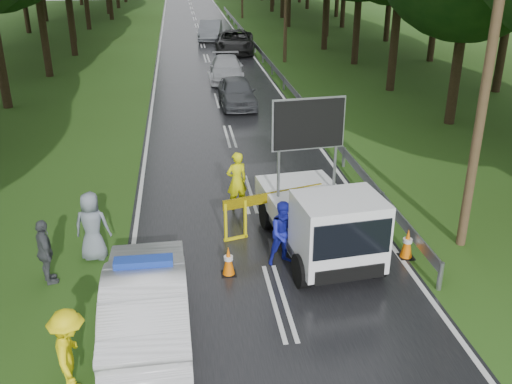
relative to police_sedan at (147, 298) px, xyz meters
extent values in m
plane|color=#2A4814|center=(2.80, 0.63, -0.76)|extent=(160.00, 160.00, 0.00)
cube|color=black|center=(2.80, 30.63, -0.75)|extent=(7.00, 140.00, 0.02)
cylinder|color=gray|center=(6.50, 0.63, -0.41)|extent=(0.12, 0.12, 0.70)
cube|color=gray|center=(6.50, 30.63, -0.21)|extent=(0.05, 60.00, 0.30)
cylinder|color=#463820|center=(8.00, 2.63, 4.24)|extent=(0.24, 0.24, 10.00)
imported|color=silver|center=(0.00, 0.00, 0.00)|extent=(1.74, 4.64, 1.51)
cube|color=#1938A5|center=(0.00, 0.00, 0.83)|extent=(1.14, 0.35, 0.15)
cube|color=gray|center=(4.12, 3.21, -0.23)|extent=(2.37, 4.25, 0.24)
cube|color=white|center=(4.01, 4.17, 0.16)|extent=(2.28, 2.53, 0.53)
cube|color=white|center=(4.31, 1.48, 0.45)|extent=(2.09, 1.75, 1.64)
cube|color=black|center=(4.40, 0.69, 0.64)|extent=(1.78, 0.24, 0.82)
cube|color=black|center=(4.05, 3.79, 2.33)|extent=(1.84, 0.32, 1.26)
cylinder|color=black|center=(3.42, 1.19, -0.35)|extent=(0.36, 0.84, 0.81)
cylinder|color=black|center=(5.24, 1.39, -0.35)|extent=(0.36, 0.84, 0.81)
cylinder|color=black|center=(3.07, 4.26, -0.35)|extent=(0.36, 0.84, 0.81)
cylinder|color=black|center=(4.90, 4.47, -0.35)|extent=(0.36, 0.84, 0.81)
cube|color=yellow|center=(1.87, 3.56, -0.20)|extent=(0.08, 0.08, 1.12)
cube|color=yellow|center=(2.41, 3.71, -0.20)|extent=(0.08, 0.08, 1.12)
cube|color=yellow|center=(4.02, 4.19, -0.20)|extent=(0.08, 0.08, 1.12)
cube|color=yellow|center=(4.55, 4.35, -0.20)|extent=(0.08, 0.08, 1.12)
cube|color=#F2CC00|center=(3.21, 3.95, 0.30)|extent=(2.81, 0.88, 0.28)
imported|color=#E8EA0C|center=(2.39, 5.63, 0.12)|extent=(0.74, 0.60, 1.77)
imported|color=#1920A8|center=(3.20, 2.27, 0.06)|extent=(0.91, 0.77, 1.65)
imported|color=yellow|center=(-1.22, -1.63, 0.08)|extent=(0.76, 1.16, 1.69)
imported|color=#464A4F|center=(-2.37, 2.13, 0.04)|extent=(0.72, 1.01, 1.59)
imported|color=slate|center=(-1.44, 3.13, 0.13)|extent=(0.94, 0.68, 1.78)
imported|color=#383A3E|center=(3.60, 17.43, -0.06)|extent=(1.71, 4.15, 1.41)
imported|color=#96989E|center=(3.60, 23.43, -0.08)|extent=(2.19, 4.79, 1.36)
imported|color=black|center=(5.02, 32.56, 0.05)|extent=(3.30, 6.06, 1.61)
imported|color=#44474C|center=(3.60, 38.92, 0.05)|extent=(2.35, 5.08, 1.61)
cube|color=black|center=(1.80, 1.91, -0.74)|extent=(0.36, 0.36, 0.03)
cone|color=orange|center=(1.80, 1.91, -0.37)|extent=(0.29, 0.29, 0.73)
cube|color=black|center=(3.82, 3.79, -0.74)|extent=(0.39, 0.39, 0.03)
cone|color=orange|center=(3.82, 3.79, -0.34)|extent=(0.32, 0.32, 0.80)
cube|color=black|center=(-0.60, 1.87, -0.75)|extent=(0.33, 0.33, 0.03)
cone|color=orange|center=(-0.60, 1.87, -0.41)|extent=(0.27, 0.27, 0.67)
cube|color=black|center=(6.30, 2.13, -0.74)|extent=(0.38, 0.38, 0.03)
cone|color=orange|center=(6.30, 2.13, -0.35)|extent=(0.31, 0.31, 0.78)
camera|label=1|loc=(0.89, -9.80, 6.45)|focal=40.00mm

